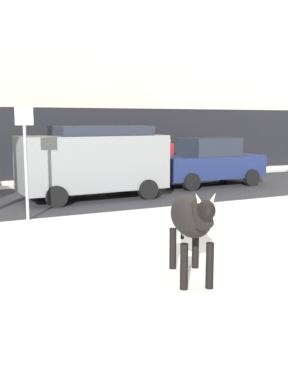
# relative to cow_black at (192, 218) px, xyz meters

# --- Properties ---
(ground_plane) EXTENTS (120.00, 120.00, 0.00)m
(ground_plane) POSITION_rel_cow_black_xyz_m (0.31, -0.19, -0.99)
(ground_plane) COLOR white
(road_strip) EXTENTS (60.00, 5.60, 0.01)m
(road_strip) POSITION_rel_cow_black_xyz_m (0.31, 8.41, -0.99)
(road_strip) COLOR #333338
(road_strip) RESTS_ON ground
(building_facade) EXTENTS (44.00, 6.10, 13.00)m
(building_facade) POSITION_rel_cow_black_xyz_m (0.31, 15.34, 5.49)
(building_facade) COLOR #BCB29E
(building_facade) RESTS_ON ground
(cow_black) EXTENTS (1.03, 1.92, 1.54)m
(cow_black) POSITION_rel_cow_black_xyz_m (0.00, 0.00, 0.00)
(cow_black) COLOR black
(cow_black) RESTS_ON ground
(car_grey_van) EXTENTS (4.65, 2.22, 2.32)m
(car_grey_van) POSITION_rel_cow_black_xyz_m (1.17, 7.87, 0.25)
(car_grey_van) COLOR slate
(car_grey_van) RESTS_ON ground
(car_navy_sedan) EXTENTS (4.25, 2.07, 1.84)m
(car_navy_sedan) POSITION_rel_cow_black_xyz_m (6.18, 8.79, -0.09)
(car_navy_sedan) COLOR #19234C
(car_navy_sedan) RESTS_ON ground
(pedestrian_near_billboard) EXTENTS (0.36, 0.24, 1.73)m
(pedestrian_near_billboard) POSITION_rel_cow_black_xyz_m (5.77, 11.26, -0.11)
(pedestrian_near_billboard) COLOR #282833
(pedestrian_near_billboard) RESTS_ON ground
(street_sign) EXTENTS (0.44, 0.08, 2.82)m
(street_sign) POSITION_rel_cow_black_xyz_m (-1.43, 5.50, 0.68)
(street_sign) COLOR gray
(street_sign) RESTS_ON ground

